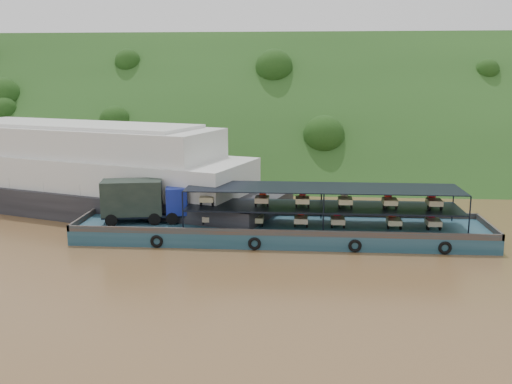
{
  "coord_description": "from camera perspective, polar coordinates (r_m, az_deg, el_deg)",
  "views": [
    {
      "loc": [
        1.94,
        -48.4,
        14.0
      ],
      "look_at": [
        -2.0,
        3.0,
        3.2
      ],
      "focal_mm": 40.0,
      "sensor_mm": 36.0,
      "label": 1
    }
  ],
  "objects": [
    {
      "name": "ground",
      "position": [
        50.42,
        2.01,
        -4.3
      ],
      "size": [
        160.0,
        160.0,
        0.0
      ],
      "primitive_type": "plane",
      "color": "brown",
      "rests_on": "ground"
    },
    {
      "name": "hillside",
      "position": [
        85.57,
        3.03,
        2.4
      ],
      "size": [
        140.0,
        39.6,
        39.6
      ],
      "primitive_type": "cube",
      "rotation": [
        0.79,
        0.0,
        0.0
      ],
      "color": "#1E3B15",
      "rests_on": "ground"
    },
    {
      "name": "cargo_barge",
      "position": [
        49.12,
        0.92,
        -3.23
      ],
      "size": [
        35.0,
        7.18,
        4.93
      ],
      "color": "#133744",
      "rests_on": "ground"
    },
    {
      "name": "passenger_ferry",
      "position": [
        62.6,
        -17.44,
        1.97
      ],
      "size": [
        45.33,
        24.43,
        8.93
      ],
      "rotation": [
        0.0,
        0.0,
        -0.32
      ],
      "color": "black",
      "rests_on": "ground"
    }
  ]
}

